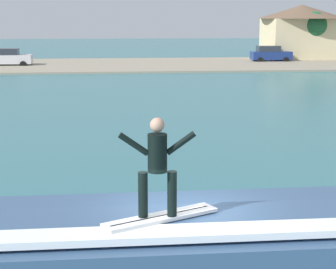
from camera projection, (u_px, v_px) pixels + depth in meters
name	position (u px, v px, depth m)	size (l,w,h in m)	color
wave_crest	(198.00, 253.00, 10.33)	(10.86, 3.23, 1.60)	#37557A
surfboard	(161.00, 217.00, 9.61)	(2.02, 1.26, 0.06)	white
surfer	(157.00, 162.00, 9.39)	(1.27, 0.32, 1.67)	black
shoreline_bank	(121.00, 65.00, 60.02)	(120.00, 17.65, 0.17)	gray
car_near_shore	(9.00, 57.00, 58.35)	(4.45, 2.20, 1.86)	silver
car_far_shore	(270.00, 54.00, 63.96)	(4.44, 2.06, 1.86)	navy
house_gabled_white	(301.00, 29.00, 68.18)	(10.29, 10.29, 6.41)	beige
tree_tall_bare	(314.00, 25.00, 65.68)	(3.09, 3.09, 5.62)	brown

